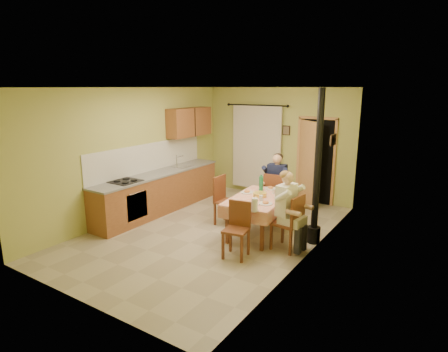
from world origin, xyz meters
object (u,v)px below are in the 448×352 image
Objects in this scene: dining_table at (258,216)px; stove_flue at (316,189)px; chair_far at (275,204)px; man_far at (276,178)px; chair_near at (236,241)px; chair_left at (227,210)px; chair_right at (287,234)px; man_right at (288,202)px.

stove_flue is at bearing 7.02° from dining_table.
chair_far is 0.36× the size of stove_flue.
man_far reaches higher than dining_table.
chair_left is (-0.97, 1.24, 0.00)m from chair_near.
chair_far is 0.72× the size of man_far.
chair_right is at bearing -63.23° from chair_far.
chair_right is (0.75, -0.32, -0.09)m from dining_table.
dining_table is 1.25m from man_far.
man_right is (0.59, 0.75, 0.59)m from chair_near.
chair_left is at bearing -130.78° from chair_far.
man_far reaches higher than chair_far.
man_far is at bearing 38.34° from man_right.
chair_near is at bearing 147.77° from chair_right.
chair_far is at bearing 143.56° from stove_flue.
dining_table is 0.82m from chair_right.
stove_flue is at bearing -22.41° from man_right.
chair_right is 1.65m from chair_left.
man_right is (0.89, -1.43, 0.59)m from chair_far.
dining_table is at bearing 77.02° from chair_left.
man_far is at bearing 143.14° from stove_flue.
stove_flue reaches higher than chair_right.
man_far is 1.00× the size of man_right.
chair_near is 2.29m from man_far.
chair_right is 1.81m from man_far.
chair_far is at bearing 38.96° from chair_right.
dining_table is 0.85m from chair_left.
stove_flue is at bearing -42.47° from man_far.
stove_flue is (1.20, -0.90, 0.15)m from man_far.
man_right is at bearing -63.63° from chair_far.
man_right is at bearing 90.00° from chair_right.
man_far reaches higher than chair_right.
man_far is (-0.16, 1.13, 0.50)m from dining_table.
chair_left is 1.73m from man_right.
stove_flue is at bearing -134.29° from chair_near.
dining_table is 0.94m from man_right.
chair_near reaches higher than dining_table.
dining_table is at bearing -87.40° from man_far.
chair_far is 2.20m from chair_near.
stove_flue is (1.03, 0.23, 0.64)m from dining_table.
chair_far reaches higher than chair_near.
dining_table is 1.75× the size of chair_near.
man_right is at bearing 71.47° from chair_left.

